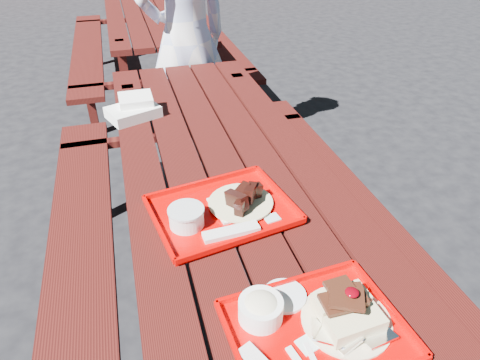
{
  "coord_description": "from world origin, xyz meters",
  "views": [
    {
      "loc": [
        -0.32,
        -1.26,
        1.6
      ],
      "look_at": [
        0.0,
        -0.15,
        0.82
      ],
      "focal_mm": 32.0,
      "sensor_mm": 36.0,
      "label": 1
    }
  ],
  "objects_px": {
    "picnic_table_near": "(229,215)",
    "far_tray": "(221,210)",
    "near_tray": "(313,319)",
    "person": "(186,40)",
    "picnic_table_far": "(151,29)"
  },
  "relations": [
    {
      "from": "near_tray",
      "to": "person",
      "type": "relative_size",
      "value": 0.25
    },
    {
      "from": "picnic_table_far",
      "to": "picnic_table_near",
      "type": "bearing_deg",
      "value": -90.0
    },
    {
      "from": "picnic_table_near",
      "to": "near_tray",
      "type": "bearing_deg",
      "value": -88.28
    },
    {
      "from": "picnic_table_near",
      "to": "picnic_table_far",
      "type": "relative_size",
      "value": 1.0
    },
    {
      "from": "far_tray",
      "to": "near_tray",
      "type": "bearing_deg",
      "value": -77.28
    },
    {
      "from": "far_tray",
      "to": "person",
      "type": "relative_size",
      "value": 0.28
    },
    {
      "from": "picnic_table_near",
      "to": "person",
      "type": "height_order",
      "value": "person"
    },
    {
      "from": "near_tray",
      "to": "far_tray",
      "type": "relative_size",
      "value": 0.88
    },
    {
      "from": "picnic_table_far",
      "to": "person",
      "type": "relative_size",
      "value": 1.41
    },
    {
      "from": "picnic_table_far",
      "to": "far_tray",
      "type": "relative_size",
      "value": 5.04
    },
    {
      "from": "picnic_table_near",
      "to": "far_tray",
      "type": "relative_size",
      "value": 5.04
    },
    {
      "from": "person",
      "to": "near_tray",
      "type": "bearing_deg",
      "value": 65.39
    },
    {
      "from": "picnic_table_near",
      "to": "far_tray",
      "type": "bearing_deg",
      "value": -110.68
    },
    {
      "from": "near_tray",
      "to": "person",
      "type": "height_order",
      "value": "person"
    },
    {
      "from": "picnic_table_near",
      "to": "picnic_table_far",
      "type": "distance_m",
      "value": 2.8
    }
  ]
}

